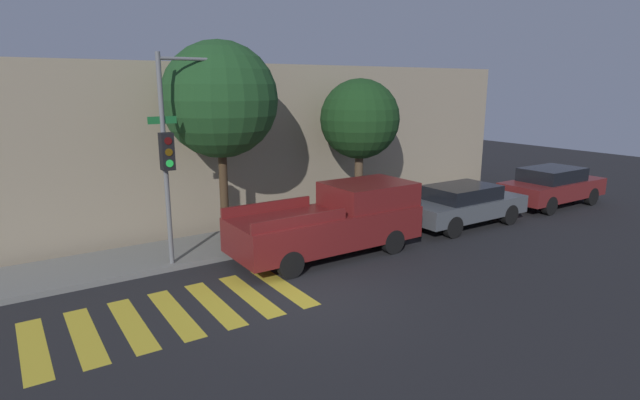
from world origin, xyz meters
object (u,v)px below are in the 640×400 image
Objects in this scene: traffic_light_pole at (182,132)px; sedan_middle at (552,186)px; tree_near_corner at (220,100)px; sedan_near_corner at (463,204)px; pickup_truck at (335,220)px; tree_midblock at (360,120)px.

traffic_light_pole reaches higher than sedan_middle.
sedan_near_corner is at bearing -17.05° from tree_near_corner.
pickup_truck is at bearing 180.00° from sedan_middle.
tree_near_corner is 4.94m from tree_midblock.
sedan_middle is at bearing -10.36° from tree_near_corner.
traffic_light_pole is at bearing 174.84° from sedan_middle.
traffic_light_pole is 1.21× the size of sedan_near_corner.
tree_midblock reaches higher than sedan_near_corner.
sedan_near_corner is 4.45m from tree_midblock.
tree_near_corner is at bearing -180.00° from tree_midblock.
traffic_light_pole is 9.47m from sedan_near_corner.
pickup_truck is (3.75, -1.27, -2.54)m from traffic_light_pole.
traffic_light_pole reaches higher than pickup_truck.
sedan_middle is (14.06, -1.27, -2.70)m from traffic_light_pole.
sedan_middle is 8.50m from tree_midblock.
pickup_truck reaches higher than sedan_middle.
tree_midblock reaches higher than pickup_truck.
tree_midblock is at bearing 0.00° from tree_near_corner.
sedan_near_corner is at bearing -41.22° from tree_midblock.
tree_midblock is at bearing 9.28° from traffic_light_pole.
traffic_light_pole reaches higher than tree_midblock.
pickup_truck is 10.32m from sedan_middle.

